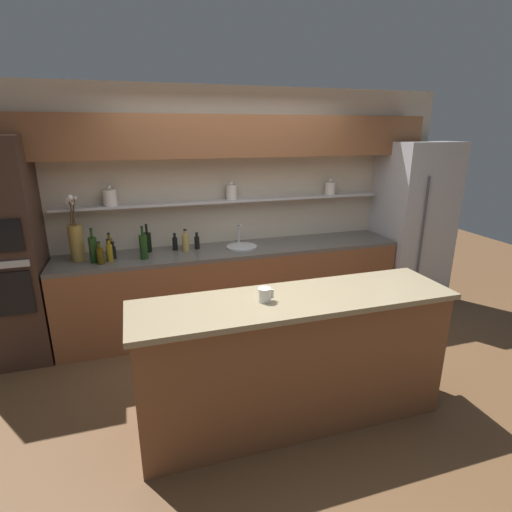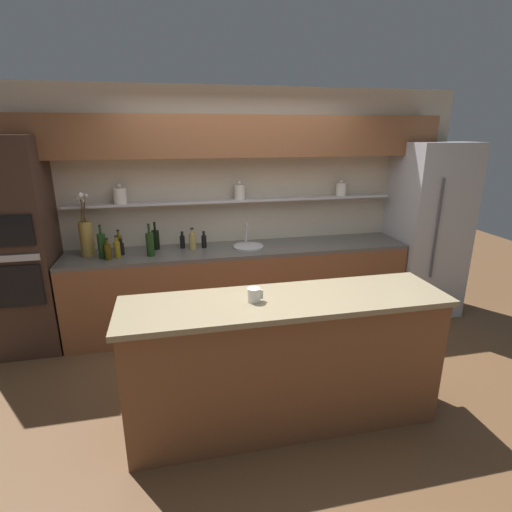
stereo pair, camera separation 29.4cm
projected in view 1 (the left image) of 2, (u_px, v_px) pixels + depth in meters
The scene contains 19 objects.
ground_plane at pixel (274, 387), 3.50m from camera, with size 12.00×12.00×0.00m, color brown.
back_wall_unit at pixel (229, 187), 4.42m from camera, with size 5.20×0.44×2.60m.
back_counter_unit at pixel (235, 288), 4.48m from camera, with size 3.70×0.62×0.92m.
island_counter at pixel (294, 360), 2.97m from camera, with size 2.33×0.61×1.02m.
refrigerator at pixel (411, 227), 4.92m from camera, with size 0.76×0.73×2.03m.
oven_tower at pixel (0, 255), 3.66m from camera, with size 0.70×0.64×2.11m.
flower_vase at pixel (76, 239), 3.88m from camera, with size 0.14×0.16×0.66m.
sink_fixture at pixel (242, 246), 4.37m from camera, with size 0.33×0.33×0.25m.
bottle_sauce_0 at pixel (197, 242), 4.30m from camera, with size 0.06×0.06×0.18m.
bottle_oil_1 at pixel (109, 253), 3.89m from camera, with size 0.06×0.06×0.23m.
bottle_wine_2 at pixel (143, 247), 3.95m from camera, with size 0.08×0.08×0.34m.
bottle_oil_3 at pixel (110, 246), 4.08m from camera, with size 0.06×0.06×0.24m.
bottle_oil_4 at pixel (100, 255), 3.82m from camera, with size 0.07×0.07×0.22m.
bottle_spirit_5 at pixel (186, 242), 4.23m from camera, with size 0.08×0.08×0.23m.
bottle_wine_6 at pixel (147, 242), 4.19m from camera, with size 0.08×0.08×0.30m.
bottle_wine_7 at pixel (93, 249), 3.85m from camera, with size 0.08×0.08×0.34m.
bottle_sauce_8 at pixel (113, 252), 3.98m from camera, with size 0.05×0.05×0.17m.
bottle_sauce_9 at pixel (175, 243), 4.26m from camera, with size 0.05×0.05×0.18m.
coffee_mug at pixel (265, 295), 2.74m from camera, with size 0.11×0.09×0.10m.
Camera 1 is at (-1.05, -2.81, 2.15)m, focal length 28.00 mm.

